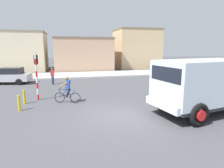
{
  "coord_description": "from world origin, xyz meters",
  "views": [
    {
      "loc": [
        -2.4,
        -9.27,
        3.52
      ],
      "look_at": [
        0.43,
        2.5,
        1.2
      ],
      "focal_mm": 30.38,
      "sensor_mm": 36.0,
      "label": 1
    }
  ],
  "objects_px": {
    "pedestrian_near_kerb": "(53,76)",
    "bollard_far": "(24,97)",
    "cyclist": "(67,90)",
    "bollard_near": "(19,103)",
    "truck_foreground": "(203,83)",
    "car_red_near": "(9,76)",
    "traffic_light_pole": "(36,70)"
  },
  "relations": [
    {
      "from": "car_red_near",
      "to": "bollard_far",
      "type": "relative_size",
      "value": 4.68
    },
    {
      "from": "bollard_far",
      "to": "traffic_light_pole",
      "type": "bearing_deg",
      "value": 48.28
    },
    {
      "from": "bollard_near",
      "to": "bollard_far",
      "type": "relative_size",
      "value": 1.0
    },
    {
      "from": "pedestrian_near_kerb",
      "to": "bollard_far",
      "type": "xyz_separation_m",
      "value": [
        -1.34,
        -6.33,
        -0.4
      ]
    },
    {
      "from": "car_red_near",
      "to": "bollard_far",
      "type": "distance_m",
      "value": 8.31
    },
    {
      "from": "cyclist",
      "to": "traffic_light_pole",
      "type": "height_order",
      "value": "traffic_light_pole"
    },
    {
      "from": "cyclist",
      "to": "car_red_near",
      "type": "relative_size",
      "value": 0.41
    },
    {
      "from": "cyclist",
      "to": "traffic_light_pole",
      "type": "relative_size",
      "value": 0.54
    },
    {
      "from": "cyclist",
      "to": "bollard_near",
      "type": "bearing_deg",
      "value": -160.22
    },
    {
      "from": "traffic_light_pole",
      "to": "bollard_near",
      "type": "bearing_deg",
      "value": -108.11
    },
    {
      "from": "cyclist",
      "to": "traffic_light_pole",
      "type": "distance_m",
      "value": 2.61
    },
    {
      "from": "car_red_near",
      "to": "bollard_near",
      "type": "relative_size",
      "value": 4.68
    },
    {
      "from": "traffic_light_pole",
      "to": "pedestrian_near_kerb",
      "type": "distance_m",
      "value": 5.69
    },
    {
      "from": "bollard_near",
      "to": "bollard_far",
      "type": "bearing_deg",
      "value": 90.0
    },
    {
      "from": "truck_foreground",
      "to": "car_red_near",
      "type": "distance_m",
      "value": 17.39
    },
    {
      "from": "bollard_far",
      "to": "car_red_near",
      "type": "bearing_deg",
      "value": 110.15
    },
    {
      "from": "truck_foreground",
      "to": "pedestrian_near_kerb",
      "type": "distance_m",
      "value": 13.47
    },
    {
      "from": "bollard_near",
      "to": "traffic_light_pole",
      "type": "bearing_deg",
      "value": 71.89
    },
    {
      "from": "pedestrian_near_kerb",
      "to": "cyclist",
      "type": "bearing_deg",
      "value": -78.76
    },
    {
      "from": "cyclist",
      "to": "bollard_near",
      "type": "height_order",
      "value": "cyclist"
    },
    {
      "from": "pedestrian_near_kerb",
      "to": "car_red_near",
      "type": "bearing_deg",
      "value": 160.81
    },
    {
      "from": "bollard_near",
      "to": "pedestrian_near_kerb",
      "type": "bearing_deg",
      "value": 80.21
    },
    {
      "from": "truck_foreground",
      "to": "bollard_far",
      "type": "xyz_separation_m",
      "value": [
        -9.75,
        4.16,
        -1.22
      ]
    },
    {
      "from": "bollard_near",
      "to": "cyclist",
      "type": "bearing_deg",
      "value": 19.78
    },
    {
      "from": "cyclist",
      "to": "pedestrian_near_kerb",
      "type": "bearing_deg",
      "value": 101.24
    },
    {
      "from": "traffic_light_pole",
      "to": "bollard_near",
      "type": "height_order",
      "value": "traffic_light_pole"
    },
    {
      "from": "pedestrian_near_kerb",
      "to": "bollard_far",
      "type": "distance_m",
      "value": 6.48
    },
    {
      "from": "pedestrian_near_kerb",
      "to": "bollard_near",
      "type": "height_order",
      "value": "pedestrian_near_kerb"
    },
    {
      "from": "pedestrian_near_kerb",
      "to": "bollard_far",
      "type": "bearing_deg",
      "value": -101.9
    },
    {
      "from": "traffic_light_pole",
      "to": "bollard_near",
      "type": "distance_m",
      "value": 2.83
    },
    {
      "from": "car_red_near",
      "to": "pedestrian_near_kerb",
      "type": "height_order",
      "value": "pedestrian_near_kerb"
    },
    {
      "from": "truck_foreground",
      "to": "cyclist",
      "type": "distance_m",
      "value": 8.03
    }
  ]
}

